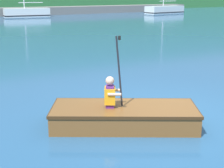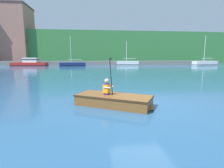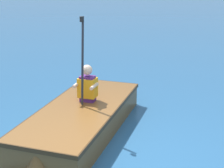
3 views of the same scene
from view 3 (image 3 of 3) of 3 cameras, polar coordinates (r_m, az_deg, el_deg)
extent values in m
cube|color=brown|center=(5.55, -5.09, -5.79)|extent=(3.02, 2.37, 0.41)
cube|color=#432A13|center=(5.48, -5.14, -4.10)|extent=(3.07, 2.42, 0.06)
cube|color=#432A13|center=(5.49, -5.14, -4.20)|extent=(2.57, 2.00, 0.02)
cone|color=brown|center=(4.46, -12.11, -12.18)|extent=(0.53, 0.53, 0.37)
cube|color=brown|center=(5.67, -4.29, -3.53)|extent=(0.66, 0.99, 0.03)
cube|color=#592672|center=(5.64, -4.08, -0.78)|extent=(0.26, 0.29, 0.43)
cube|color=orange|center=(5.64, -4.08, -0.58)|extent=(0.33, 0.36, 0.32)
sphere|color=beige|center=(5.55, -4.15, 2.35)|extent=(0.17, 0.17, 0.17)
cylinder|color=beige|center=(5.59, -5.87, -0.07)|extent=(0.25, 0.18, 0.06)
cylinder|color=beige|center=(5.48, -3.00, -0.38)|extent=(0.25, 0.18, 0.06)
cylinder|color=#232328|center=(5.34, -4.92, 3.71)|extent=(0.15, 0.11, 1.38)
cylinder|color=black|center=(5.22, -5.12, 10.67)|extent=(0.05, 0.05, 0.08)
camera|label=1|loc=(9.78, -43.91, 14.23)|focal=55.00mm
camera|label=2|loc=(8.35, -57.32, 5.81)|focal=28.00mm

